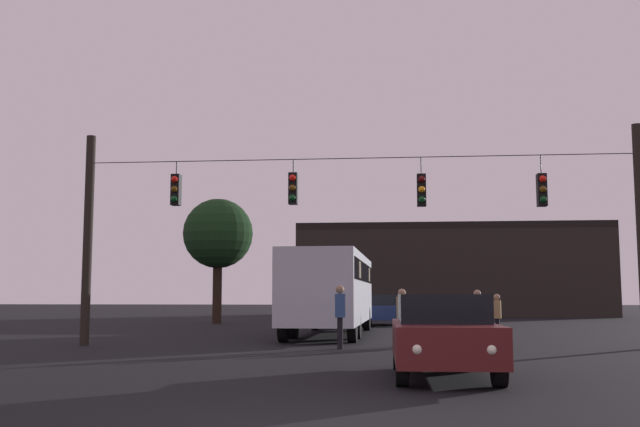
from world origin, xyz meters
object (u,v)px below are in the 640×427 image
pedestrian_crossing_center (340,313)px  tree_left_silhouette (218,234)px  car_far_left (382,309)px  pedestrian_crossing_left (402,314)px  pedestrian_crossing_right (497,315)px  pedestrian_near_bus (478,313)px  car_near_right (443,334)px  city_bus (331,286)px

pedestrian_crossing_center → tree_left_silhouette: tree_left_silhouette is taller
car_far_left → pedestrian_crossing_left: size_ratio=2.62×
pedestrian_crossing_center → pedestrian_crossing_right: 5.87m
pedestrian_crossing_right → tree_left_silhouette: bearing=130.7°
pedestrian_near_bus → car_near_right: bearing=-100.4°
car_far_left → pedestrian_crossing_left: 15.14m
pedestrian_crossing_left → pedestrian_crossing_center: (-1.75, -1.03, 0.06)m
car_near_right → pedestrian_crossing_left: 7.92m
pedestrian_crossing_center → pedestrian_near_bus: size_ratio=1.07×
car_far_left → pedestrian_crossing_left: pedestrian_crossing_left is taller
pedestrian_crossing_right → pedestrian_near_bus: pedestrian_near_bus is taller
pedestrian_crossing_right → tree_left_silhouette: tree_left_silhouette is taller
pedestrian_crossing_right → tree_left_silhouette: size_ratio=0.23×
car_near_right → car_far_left: size_ratio=0.98×
car_near_right → car_far_left: bearing=93.5°
pedestrian_crossing_center → tree_left_silhouette: 20.09m
pedestrian_crossing_left → tree_left_silhouette: size_ratio=0.25×
car_far_left → pedestrian_near_bus: size_ratio=2.65×
city_bus → tree_left_silhouette: size_ratio=1.64×
car_near_right → pedestrian_crossing_center: size_ratio=2.44×
car_near_right → tree_left_silhouette: size_ratio=0.65×
tree_left_silhouette → city_bus: bearing=-57.5°
car_near_right → pedestrian_crossing_right: (2.43, 10.21, 0.07)m
car_far_left → tree_left_silhouette: 9.90m
car_far_left → pedestrian_crossing_center: size_ratio=2.49×
pedestrian_crossing_center → tree_left_silhouette: (-7.88, 18.09, 3.77)m
car_far_left → pedestrian_crossing_center: pedestrian_crossing_center is taller
car_far_left → tree_left_silhouette: tree_left_silhouette is taller
city_bus → car_far_left: 9.36m
car_near_right → pedestrian_near_bus: bearing=79.6°
pedestrian_near_bus → tree_left_silhouette: (-11.98, 15.63, 3.84)m
pedestrian_crossing_left → pedestrian_crossing_center: size_ratio=0.95×
pedestrian_crossing_left → pedestrian_near_bus: bearing=31.3°
city_bus → pedestrian_crossing_center: size_ratio=6.20×
city_bus → pedestrian_near_bus: (4.92, -4.56, -0.92)m
pedestrian_near_bus → tree_left_silhouette: size_ratio=0.25×
pedestrian_crossing_left → pedestrian_crossing_center: bearing=-149.5°
pedestrian_crossing_left → tree_left_silhouette: 19.96m
pedestrian_crossing_right → pedestrian_near_bus: bearing=-128.9°
car_near_right → pedestrian_crossing_right: size_ratio=2.82×
car_near_right → tree_left_silhouette: (-10.27, 24.95, 3.99)m
city_bus → tree_left_silhouette: bearing=122.5°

